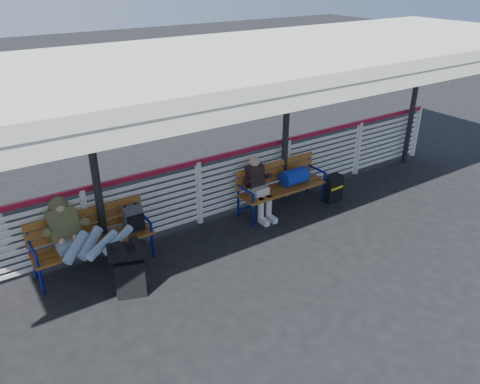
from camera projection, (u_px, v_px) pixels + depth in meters
ground at (262, 274)px, 7.13m from camera, size 60.00×60.00×0.00m
fence at (199, 190)px, 8.26m from camera, size 12.08×0.08×1.24m
canopy at (229, 62)px, 6.45m from camera, size 12.60×3.60×3.16m
luggage_stack at (129, 267)px, 6.50m from camera, size 0.59×0.45×0.86m
bench_left at (101, 231)px, 7.16m from camera, size 1.80×0.56×0.92m
bench_right at (286, 179)px, 8.86m from camera, size 1.80×0.56×0.92m
traveler_man at (87, 239)px, 6.69m from camera, size 0.93×1.53×0.77m
companion_person at (259, 187)px, 8.51m from camera, size 0.32×0.66×1.15m
suitcase_side at (333, 188)px, 9.23m from camera, size 0.39×0.25×0.53m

